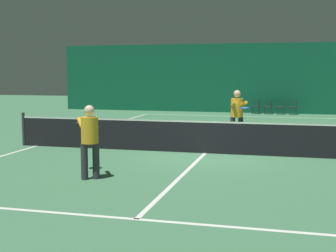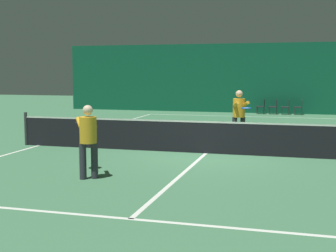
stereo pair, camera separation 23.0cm
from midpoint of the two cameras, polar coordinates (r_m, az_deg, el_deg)
name	(u,v)px [view 1 (the left image)]	position (r m, az deg, el deg)	size (l,w,h in m)	color
ground_plane	(205,153)	(13.74, 4.07, -3.33)	(60.00, 60.00, 0.00)	#3D704C
backdrop_curtain	(248,78)	(27.74, 9.48, 5.77)	(23.00, 0.12, 4.04)	#0F5138
court_line_baseline_far	(243,116)	(25.44, 8.92, 1.16)	(11.00, 0.10, 0.00)	silver
court_line_service_far	(231,128)	(20.01, 7.38, -0.26)	(8.25, 0.10, 0.00)	silver
court_line_service_near	(136,219)	(7.70, -4.75, -11.25)	(8.25, 0.10, 0.00)	silver
court_line_sideline_left	(37,146)	(15.68, -16.13, -2.34)	(0.10, 23.80, 0.00)	silver
court_line_centre	(205,153)	(13.74, 4.07, -3.32)	(0.10, 12.80, 0.00)	silver
tennis_net	(205,136)	(13.66, 4.09, -1.22)	(12.00, 0.10, 1.07)	black
player_near	(89,136)	(10.47, -10.18, -1.22)	(1.03, 1.31, 1.64)	#2D2D38
player_far	(237,112)	(15.83, 8.01, 1.67)	(0.81, 1.43, 1.76)	#2D2D38
courtside_chair_0	(257,105)	(27.21, 10.55, 2.50)	(0.44, 0.44, 0.84)	#2D2D2D
courtside_chair_1	(269,106)	(27.17, 12.00, 2.46)	(0.44, 0.44, 0.84)	#2D2D2D
courtside_chair_2	(282,106)	(27.15, 13.45, 2.42)	(0.44, 0.44, 0.84)	#2D2D2D
courtside_chair_3	(294,106)	(27.15, 14.90, 2.38)	(0.44, 0.44, 0.84)	#2D2D2D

